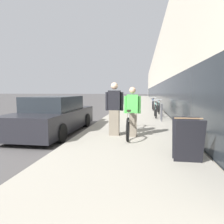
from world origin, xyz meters
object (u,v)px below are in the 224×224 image
Objects in this scene: bike_rack_hoop at (161,110)px; cruiser_bike_middle at (158,107)px; person_rider at (132,112)px; cruiser_bike_nearest at (155,110)px; cruiser_bike_farthest at (153,105)px; tandem_bicycle at (130,123)px; parked_sedan_curbside at (55,116)px; person_bystander at (114,109)px; sandwich_board_sign at (188,139)px.

bike_rack_hoop is 0.46× the size of cruiser_bike_middle.
cruiser_bike_nearest is (1.01, 4.89, -0.41)m from person_rider.
cruiser_bike_farthest is at bearing 83.44° from person_rider.
cruiser_bike_middle is (1.40, 6.63, 0.00)m from tandem_bicycle.
tandem_bicycle is 1.71× the size of cruiser_bike_nearest.
parked_sedan_curbside is at bearing -134.90° from cruiser_bike_nearest.
parked_sedan_curbside is at bearing 170.77° from tandem_bicycle.
parked_sedan_curbside is (-4.08, -8.46, 0.10)m from cruiser_bike_farthest.
parked_sedan_curbside reaches higher than cruiser_bike_middle.
tandem_bicycle is 3.54m from bike_rack_hoop.
bike_rack_hoop is 5.08m from parked_sedan_curbside.
cruiser_bike_farthest is (1.07, 9.31, -0.39)m from person_rider.
cruiser_bike_middle reaches higher than bike_rack_hoop.
person_bystander is at bearing -105.40° from cruiser_bike_middle.
person_bystander is 7.18m from cruiser_bike_middle.
cruiser_bike_farthest is (-0.15, 5.65, -0.12)m from bike_rack_hoop.
cruiser_bike_nearest is at bearing 99.98° from bike_rack_hoop.
person_rider is 0.60m from person_bystander.
tandem_bicycle is 9.01m from cruiser_bike_farthest.
cruiser_bike_nearest is 0.36× the size of parked_sedan_curbside.
parked_sedan_curbside reaches higher than sandwich_board_sign.
tandem_bicycle is at bearing -97.36° from cruiser_bike_farthest.
cruiser_bike_farthest is 9.39m from parked_sedan_curbside.
cruiser_bike_nearest is at bearing 78.37° from person_rider.
cruiser_bike_nearest is 1.88× the size of sandwich_board_sign.
cruiser_bike_middle is (0.09, 3.34, -0.14)m from bike_rack_hoop.
person_rider reaches higher than cruiser_bike_farthest.
cruiser_bike_farthest is at bearing 90.92° from sandwich_board_sign.
bike_rack_hoop is at bearing -91.62° from cruiser_bike_middle.
cruiser_bike_middle is 9.08m from sandwich_board_sign.
tandem_bicycle is 3.42× the size of bike_rack_hoop.
cruiser_bike_nearest is 5.69m from parked_sedan_curbside.
sandwich_board_sign is at bearing -34.44° from parked_sedan_curbside.
cruiser_bike_farthest is 11.38m from sandwich_board_sign.
tandem_bicycle is 0.62× the size of parked_sedan_curbside.
parked_sedan_curbside is at bearing 145.56° from sandwich_board_sign.
person_rider is 2.44m from sandwich_board_sign.
parked_sedan_curbside is at bearing -115.77° from cruiser_bike_farthest.
person_rider is at bearing -101.63° from cruiser_bike_nearest.
sandwich_board_sign is (1.25, -2.07, -0.34)m from person_rider.
bike_rack_hoop is 1.25m from cruiser_bike_nearest.
person_bystander reaches higher than cruiser_bike_farthest.
cruiser_bike_nearest reaches higher than cruiser_bike_middle.
cruiser_bike_nearest is at bearing 92.04° from sandwich_board_sign.
bike_rack_hoop is 5.65m from cruiser_bike_farthest.
person_bystander is at bearing 170.37° from person_rider.
tandem_bicycle is 2.97m from parked_sedan_curbside.
cruiser_bike_farthest is at bearing 64.23° from parked_sedan_curbside.
person_rider reaches higher than tandem_bicycle.
person_bystander is (-0.50, -0.28, 0.48)m from tandem_bicycle.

